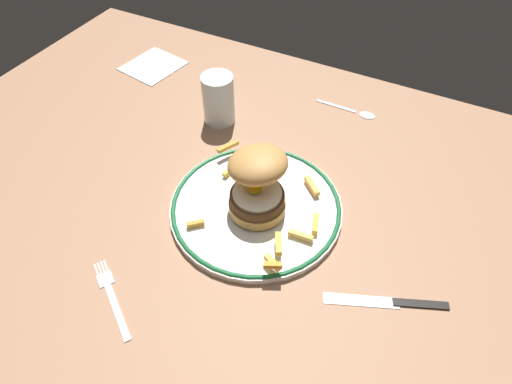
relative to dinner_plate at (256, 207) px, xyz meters
The scene contains 9 objects.
ground_plane 5.94cm from the dinner_plate, 71.65° to the right, with size 146.79×105.86×4.00cm, color #9D7052.
dinner_plate is the anchor object (origin of this frame).
burger 6.26cm from the dinner_plate, 71.32° to the left, with size 12.96×13.04×11.33cm.
fries_pile 4.88cm from the dinner_plate, 16.14° to the right, with size 23.30×22.57×2.32cm.
water_glass 25.85cm from the dinner_plate, 134.35° to the left, with size 6.43×6.43×10.45cm.
fork 26.90cm from the dinner_plate, 114.72° to the right, with size 12.73×9.16×0.36cm.
knife 26.89cm from the dinner_plate, 13.86° to the right, with size 17.22×8.24×0.70cm.
spoon 34.66cm from the dinner_plate, 77.24° to the left, with size 13.32×2.64×0.90cm.
napkin 51.32cm from the dinner_plate, 146.09° to the left, with size 11.89×12.69×0.40cm, color silver.
Camera 1 is at (20.19, -37.55, 57.85)cm, focal length 30.57 mm.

